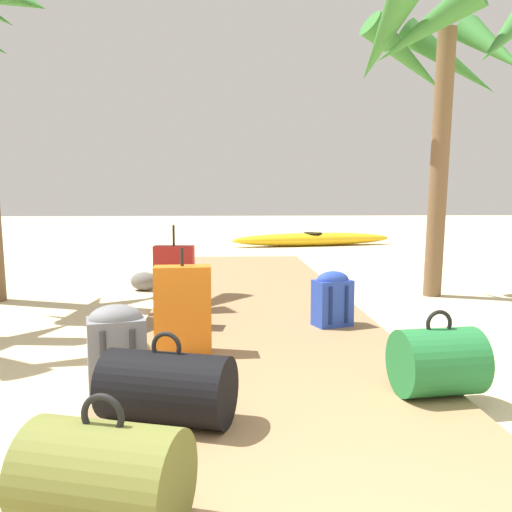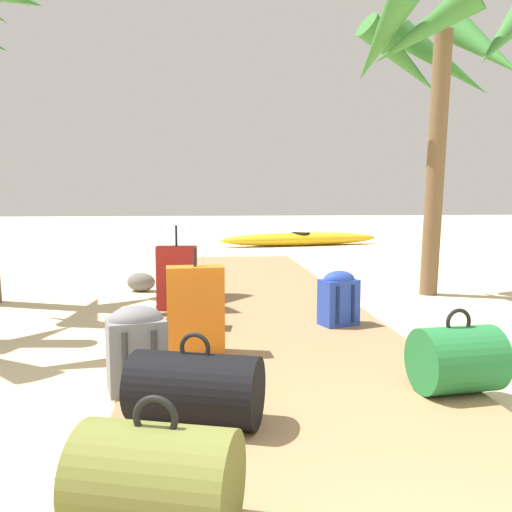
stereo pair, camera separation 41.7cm
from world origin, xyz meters
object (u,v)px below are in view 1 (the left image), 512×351
backpack_orange (160,260)px  backpack_tan (182,220)px  lounge_chair (185,154)px  backpack_navy (321,221)px  duffel_bag_black (311,291)px  duffel_bag_olive (317,251)px  suitcase_red (107,295)px

backpack_orange → backpack_tan: bearing=92.6°
lounge_chair → backpack_tan: bearing=-81.3°
backpack_tan → lounge_chair: (-1.30, 8.54, -0.07)m
backpack_orange → backpack_tan: backpack_tan is taller
backpack_navy → duffel_bag_black: bearing=-96.9°
backpack_orange → backpack_navy: size_ratio=1.08×
duffel_bag_olive → lounge_chair: size_ratio=0.33×
backpack_orange → duffel_bag_olive: backpack_orange is taller
backpack_tan → suitcase_red: (-0.07, -2.05, -0.01)m
backpack_orange → lounge_chair: lounge_chair is taller
backpack_orange → duffel_bag_black: backpack_orange is taller
duffel_bag_black → backpack_orange: bearing=170.5°
backpack_tan → suitcase_red: suitcase_red is taller
backpack_tan → suitcase_red: 2.05m
duffel_bag_black → lounge_chair: (-2.34, 10.02, 0.09)m
backpack_orange → backpack_tan: (-0.06, 1.31, 0.01)m
backpack_tan → duffel_bag_olive: size_ratio=1.11×
backpack_tan → lounge_chair: size_ratio=0.37×
backpack_orange → backpack_tan: size_ratio=0.96×
duffel_bag_black → lounge_chair: 10.29m
lounge_chair → backpack_orange: bearing=-82.1°
backpack_navy → lounge_chair: (-2.54, 8.39, -0.04)m
duffel_bag_black → lounge_chair: bearing=103.2°
duffel_bag_black → backpack_tan: 1.81m
backpack_navy → lounge_chair: lounge_chair is taller
backpack_orange → suitcase_red: bearing=-99.9°
backpack_navy → lounge_chair: 8.77m
duffel_bag_black → duffel_bag_olive: (0.11, 0.92, 0.03)m
backpack_orange → lounge_chair: 9.95m
lounge_chair → duffel_bag_black: bearing=-76.8°
suitcase_red → lounge_chair: (-1.23, 10.60, -0.06)m
suitcase_red → lounge_chair: bearing=96.6°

